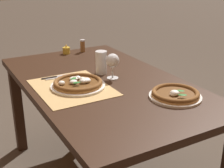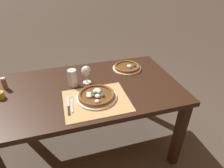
{
  "view_description": "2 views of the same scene",
  "coord_description": "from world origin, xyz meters",
  "px_view_note": "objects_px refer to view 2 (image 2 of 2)",
  "views": [
    {
      "loc": [
        1.54,
        -0.8,
        1.39
      ],
      "look_at": [
        0.28,
        -0.09,
        0.83
      ],
      "focal_mm": 50.0,
      "sensor_mm": 36.0,
      "label": 1
    },
    {
      "loc": [
        -0.18,
        -1.29,
        1.58
      ],
      "look_at": [
        0.18,
        -0.07,
        0.78
      ],
      "focal_mm": 30.0,
      "sensor_mm": 36.0,
      "label": 2
    }
  ],
  "objects_px": {
    "votive_candle": "(0,95)",
    "pizza_near": "(96,95)",
    "pizza_far": "(127,67)",
    "pint_glass": "(73,78)",
    "wine_glass": "(86,72)",
    "fork": "(72,104)",
    "knife": "(68,105)",
    "pepper_shaker": "(4,83)"
  },
  "relations": [
    {
      "from": "votive_candle",
      "to": "pizza_near",
      "type": "bearing_deg",
      "value": -16.47
    },
    {
      "from": "pizza_far",
      "to": "pint_glass",
      "type": "relative_size",
      "value": 1.89
    },
    {
      "from": "wine_glass",
      "to": "fork",
      "type": "xyz_separation_m",
      "value": [
        -0.15,
        -0.26,
        -0.1
      ]
    },
    {
      "from": "pint_glass",
      "to": "fork",
      "type": "xyz_separation_m",
      "value": [
        -0.04,
        -0.25,
        -0.06
      ]
    },
    {
      "from": "pizza_near",
      "to": "knife",
      "type": "bearing_deg",
      "value": -170.54
    },
    {
      "from": "wine_glass",
      "to": "pint_glass",
      "type": "distance_m",
      "value": 0.12
    },
    {
      "from": "pizza_far",
      "to": "votive_candle",
      "type": "xyz_separation_m",
      "value": [
        -1.07,
        -0.17,
        0.0
      ]
    },
    {
      "from": "knife",
      "to": "pepper_shaker",
      "type": "xyz_separation_m",
      "value": [
        -0.47,
        0.37,
        0.04
      ]
    },
    {
      "from": "pizza_near",
      "to": "fork",
      "type": "relative_size",
      "value": 1.53
    },
    {
      "from": "fork",
      "to": "pepper_shaker",
      "type": "relative_size",
      "value": 2.07
    },
    {
      "from": "wine_glass",
      "to": "pint_glass",
      "type": "height_order",
      "value": "wine_glass"
    },
    {
      "from": "pepper_shaker",
      "to": "pizza_far",
      "type": "bearing_deg",
      "value": 2.24
    },
    {
      "from": "knife",
      "to": "votive_candle",
      "type": "xyz_separation_m",
      "value": [
        -0.48,
        0.24,
        0.02
      ]
    },
    {
      "from": "knife",
      "to": "pepper_shaker",
      "type": "distance_m",
      "value": 0.6
    },
    {
      "from": "wine_glass",
      "to": "fork",
      "type": "height_order",
      "value": "wine_glass"
    },
    {
      "from": "pint_glass",
      "to": "fork",
      "type": "relative_size",
      "value": 0.72
    },
    {
      "from": "pizza_near",
      "to": "votive_candle",
      "type": "distance_m",
      "value": 0.72
    },
    {
      "from": "knife",
      "to": "pepper_shaker",
      "type": "bearing_deg",
      "value": 141.39
    },
    {
      "from": "fork",
      "to": "pint_glass",
      "type": "bearing_deg",
      "value": 80.86
    },
    {
      "from": "fork",
      "to": "knife",
      "type": "xyz_separation_m",
      "value": [
        -0.03,
        -0.01,
        0.0
      ]
    },
    {
      "from": "wine_glass",
      "to": "votive_candle",
      "type": "height_order",
      "value": "wine_glass"
    },
    {
      "from": "pizza_far",
      "to": "pint_glass",
      "type": "distance_m",
      "value": 0.55
    },
    {
      "from": "knife",
      "to": "votive_candle",
      "type": "bearing_deg",
      "value": 153.35
    },
    {
      "from": "pint_glass",
      "to": "votive_candle",
      "type": "xyz_separation_m",
      "value": [
        -0.54,
        -0.02,
        -0.05
      ]
    },
    {
      "from": "pizza_far",
      "to": "fork",
      "type": "distance_m",
      "value": 0.7
    },
    {
      "from": "pizza_near",
      "to": "pizza_far",
      "type": "distance_m",
      "value": 0.54
    },
    {
      "from": "knife",
      "to": "wine_glass",
      "type": "bearing_deg",
      "value": 57.08
    },
    {
      "from": "pizza_near",
      "to": "knife",
      "type": "relative_size",
      "value": 1.43
    },
    {
      "from": "wine_glass",
      "to": "pizza_far",
      "type": "bearing_deg",
      "value": 18.31
    },
    {
      "from": "pizza_far",
      "to": "pint_glass",
      "type": "xyz_separation_m",
      "value": [
        -0.53,
        -0.15,
        0.05
      ]
    },
    {
      "from": "pizza_near",
      "to": "knife",
      "type": "height_order",
      "value": "pizza_near"
    },
    {
      "from": "pizza_near",
      "to": "pizza_far",
      "type": "bearing_deg",
      "value": 44.65
    },
    {
      "from": "fork",
      "to": "knife",
      "type": "relative_size",
      "value": 0.93
    },
    {
      "from": "votive_candle",
      "to": "pizza_far",
      "type": "bearing_deg",
      "value": 9.25
    },
    {
      "from": "pizza_far",
      "to": "wine_glass",
      "type": "distance_m",
      "value": 0.45
    },
    {
      "from": "votive_candle",
      "to": "pint_glass",
      "type": "bearing_deg",
      "value": 2.15
    },
    {
      "from": "wine_glass",
      "to": "fork",
      "type": "distance_m",
      "value": 0.32
    },
    {
      "from": "pint_glass",
      "to": "wine_glass",
      "type": "bearing_deg",
      "value": 8.16
    },
    {
      "from": "pizza_far",
      "to": "wine_glass",
      "type": "bearing_deg",
      "value": -161.69
    },
    {
      "from": "pizza_near",
      "to": "pepper_shaker",
      "type": "height_order",
      "value": "pepper_shaker"
    },
    {
      "from": "wine_glass",
      "to": "knife",
      "type": "height_order",
      "value": "wine_glass"
    },
    {
      "from": "pizza_far",
      "to": "votive_candle",
      "type": "height_order",
      "value": "votive_candle"
    }
  ]
}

